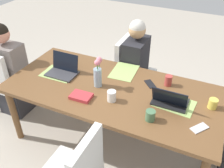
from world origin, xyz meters
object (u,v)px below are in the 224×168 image
at_px(chair_near_left_near, 131,69).
at_px(flower_vase, 98,73).
at_px(coffee_mug_near_left, 213,104).
at_px(coffee_mug_centre_right, 112,96).
at_px(phone_silver, 199,128).
at_px(chair_head_right_left_far, 4,79).
at_px(dining_table, 112,94).
at_px(coffee_mug_near_right, 150,115).
at_px(person_near_left_near, 135,70).
at_px(laptop_head_right_left_far, 63,70).
at_px(person_head_right_left_far, 12,75).
at_px(laptop_head_left_left_mid, 170,100).
at_px(phone_black, 150,84).
at_px(book_red_cover, 81,96).
at_px(coffee_mug_centre_left, 168,80).

xyz_separation_m(chair_near_left_near, flower_vase, (0.05, 0.82, 0.39)).
distance_m(chair_near_left_near, flower_vase, 0.91).
distance_m(coffee_mug_near_left, coffee_mug_centre_right, 0.91).
bearing_deg(coffee_mug_near_left, phone_silver, 79.13).
xyz_separation_m(chair_near_left_near, chair_head_right_left_far, (1.33, 0.88, 0.00)).
height_order(dining_table, phone_silver, phone_silver).
bearing_deg(coffee_mug_near_right, chair_head_right_left_far, -5.92).
distance_m(person_near_left_near, laptop_head_right_left_far, 0.95).
distance_m(chair_head_right_left_far, person_head_right_left_far, 0.10).
bearing_deg(dining_table, coffee_mug_centre_right, 113.62).
distance_m(person_near_left_near, coffee_mug_near_left, 1.18).
bearing_deg(coffee_mug_centre_right, laptop_head_left_left_mid, -161.17).
bearing_deg(phone_black, person_near_left_near, 171.54).
xyz_separation_m(laptop_head_left_left_mid, coffee_mug_near_left, (-0.36, -0.11, 0.00)).
relative_size(dining_table, person_near_left_near, 1.81).
bearing_deg(coffee_mug_near_right, book_red_cover, -1.54).
xyz_separation_m(dining_table, laptop_head_left_left_mid, (-0.58, 0.01, 0.11)).
relative_size(coffee_mug_near_right, coffee_mug_centre_right, 0.92).
distance_m(person_near_left_near, chair_head_right_left_far, 1.63).
bearing_deg(phone_black, person_head_right_left_far, -124.64).
height_order(person_head_right_left_far, coffee_mug_centre_left, person_head_right_left_far).
bearing_deg(chair_near_left_near, dining_table, 96.72).
bearing_deg(flower_vase, coffee_mug_near_right, 157.33).
relative_size(flower_vase, phone_silver, 2.12).
height_order(chair_head_right_left_far, flower_vase, flower_vase).
bearing_deg(person_head_right_left_far, coffee_mug_centre_right, 173.26).
distance_m(chair_near_left_near, coffee_mug_near_right, 1.26).
distance_m(laptop_head_right_left_far, coffee_mug_centre_right, 0.71).
bearing_deg(dining_table, book_red_cover, 52.68).
distance_m(dining_table, coffee_mug_centre_left, 0.59).
bearing_deg(person_head_right_left_far, dining_table, -179.59).
distance_m(dining_table, person_head_right_left_far, 1.37).
distance_m(dining_table, chair_near_left_near, 0.82).
distance_m(chair_head_right_left_far, laptop_head_left_left_mid, 2.03).
bearing_deg(chair_head_right_left_far, coffee_mug_near_left, -175.47).
distance_m(person_head_right_left_far, coffee_mug_centre_left, 1.90).
height_order(person_near_left_near, coffee_mug_centre_right, person_near_left_near).
relative_size(flower_vase, laptop_head_left_left_mid, 0.99).
relative_size(flower_vase, coffee_mug_near_right, 3.31).
height_order(chair_near_left_near, coffee_mug_centre_right, chair_near_left_near).
relative_size(person_near_left_near, laptop_head_right_left_far, 3.73).
bearing_deg(laptop_head_right_left_far, book_red_cover, 144.13).
bearing_deg(flower_vase, person_near_left_near, -99.45).
height_order(dining_table, chair_near_left_near, chair_near_left_near).
relative_size(flower_vase, coffee_mug_near_left, 3.40).
xyz_separation_m(chair_head_right_left_far, coffee_mug_centre_right, (-1.50, 0.10, 0.29)).
bearing_deg(flower_vase, chair_near_left_near, -93.59).
bearing_deg(laptop_head_left_left_mid, chair_near_left_near, -49.93).
distance_m(chair_head_right_left_far, coffee_mug_centre_left, 1.98).
distance_m(chair_head_right_left_far, coffee_mug_near_left, 2.40).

